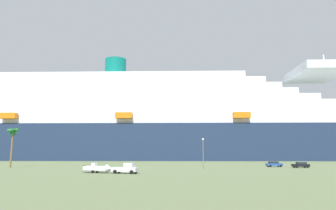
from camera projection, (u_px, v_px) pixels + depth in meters
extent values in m
plane|color=#66754C|center=(154.00, 164.00, 110.90)|extent=(600.00, 600.00, 0.00)
cube|color=#1E2D4C|center=(182.00, 143.00, 159.43)|extent=(244.09, 52.96, 18.13)
cube|color=white|center=(182.00, 123.00, 161.02)|extent=(214.91, 47.87, 2.94)
cube|color=white|center=(173.00, 117.00, 161.59)|extent=(202.08, 46.11, 2.94)
cube|color=white|center=(164.00, 112.00, 162.15)|extent=(192.80, 44.79, 2.94)
cube|color=white|center=(155.00, 107.00, 162.72)|extent=(182.66, 43.72, 2.94)
cube|color=white|center=(146.00, 101.00, 163.28)|extent=(176.34, 42.60, 2.94)
cube|color=white|center=(137.00, 96.00, 163.84)|extent=(165.08, 41.12, 2.94)
cube|color=white|center=(128.00, 91.00, 164.41)|extent=(158.97, 39.88, 2.94)
cube|color=white|center=(119.00, 85.00, 164.97)|extent=(152.98, 39.09, 2.94)
cube|color=white|center=(111.00, 80.00, 165.54)|extent=(142.79, 37.90, 2.94)
cube|color=white|center=(316.00, 73.00, 163.32)|extent=(27.20, 37.03, 4.00)
cylinder|color=#0C7266|center=(116.00, 68.00, 166.47)|extent=(12.43, 12.43, 10.23)
cylinder|color=silver|center=(324.00, 65.00, 163.80)|extent=(0.80, 0.80, 12.00)
cube|color=orange|center=(8.00, 116.00, 147.06)|extent=(8.25, 3.89, 2.80)
cube|color=orange|center=(124.00, 116.00, 145.66)|extent=(8.25, 3.89, 2.80)
cube|color=orange|center=(242.00, 115.00, 144.27)|extent=(8.25, 3.89, 2.80)
cube|color=silver|center=(125.00, 169.00, 63.58)|extent=(5.86, 2.94, 0.90)
cube|color=silver|center=(129.00, 165.00, 63.43)|extent=(2.30, 2.16, 0.90)
cube|color=#26333F|center=(132.00, 166.00, 63.23)|extent=(0.39, 1.67, 0.63)
cylinder|color=black|center=(135.00, 171.00, 63.91)|extent=(0.84, 0.41, 0.80)
cylinder|color=black|center=(132.00, 172.00, 62.01)|extent=(0.84, 0.41, 0.80)
cylinder|color=black|center=(119.00, 171.00, 64.96)|extent=(0.84, 0.41, 0.80)
cylinder|color=black|center=(115.00, 172.00, 63.06)|extent=(0.84, 0.41, 0.80)
cube|color=#595960|center=(96.00, 171.00, 65.42)|extent=(6.22, 2.73, 0.16)
cube|color=#595960|center=(111.00, 171.00, 64.42)|extent=(1.96, 0.46, 0.10)
cylinder|color=black|center=(97.00, 171.00, 66.37)|extent=(0.67, 0.33, 0.64)
cylinder|color=black|center=(93.00, 172.00, 64.57)|extent=(0.67, 0.33, 0.64)
cube|color=white|center=(96.00, 168.00, 65.50)|extent=(5.71, 2.82, 0.90)
cone|color=white|center=(109.00, 168.00, 64.62)|extent=(1.48, 1.90, 1.72)
cube|color=silver|center=(94.00, 164.00, 65.77)|extent=(0.96, 1.12, 0.70)
cube|color=black|center=(84.00, 168.00, 66.31)|extent=(0.44, 0.55, 1.10)
cylinder|color=brown|center=(12.00, 150.00, 86.69)|extent=(0.49, 0.49, 9.88)
cone|color=#1E6628|center=(14.00, 133.00, 87.36)|extent=(1.01, 2.94, 2.69)
cone|color=#1E6628|center=(14.00, 133.00, 87.72)|extent=(2.97, 2.64, 1.83)
cone|color=#1E6628|center=(14.00, 133.00, 87.82)|extent=(2.98, 1.24, 2.67)
cone|color=#1E6628|center=(13.00, 133.00, 87.83)|extent=(3.04, 1.81, 2.53)
cone|color=#1E6628|center=(12.00, 133.00, 87.61)|extent=(1.66, 3.26, 2.14)
cone|color=#1E6628|center=(11.00, 133.00, 87.40)|extent=(1.42, 3.32, 1.99)
cone|color=#1E6628|center=(12.00, 133.00, 87.11)|extent=(3.04, 1.96, 2.47)
cone|color=#1E6628|center=(13.00, 133.00, 87.06)|extent=(3.21, 1.73, 2.23)
cone|color=#1E6628|center=(13.00, 133.00, 87.17)|extent=(2.39, 2.78, 2.57)
sphere|color=#1E6628|center=(13.00, 133.00, 87.43)|extent=(1.10, 1.10, 1.10)
cylinder|color=slate|center=(203.00, 155.00, 79.68)|extent=(0.20, 0.20, 7.53)
sphere|color=#F9F2CC|center=(203.00, 139.00, 80.29)|extent=(0.56, 0.56, 0.56)
cube|color=#264C99|center=(274.00, 165.00, 90.25)|extent=(4.95, 2.60, 0.70)
cube|color=#1E232D|center=(273.00, 162.00, 90.32)|extent=(2.88, 2.05, 0.55)
cylinder|color=black|center=(278.00, 166.00, 91.17)|extent=(0.69, 0.34, 0.66)
cylinder|color=black|center=(281.00, 166.00, 89.42)|extent=(0.69, 0.34, 0.66)
cylinder|color=black|center=(268.00, 166.00, 90.96)|extent=(0.69, 0.34, 0.66)
cylinder|color=black|center=(270.00, 166.00, 89.21)|extent=(0.69, 0.34, 0.66)
cube|color=black|center=(301.00, 165.00, 85.46)|extent=(4.70, 2.32, 0.70)
cube|color=#1E232D|center=(301.00, 163.00, 85.55)|extent=(2.70, 1.95, 0.55)
cylinder|color=black|center=(297.00, 167.00, 84.49)|extent=(0.68, 0.28, 0.66)
cylinder|color=black|center=(294.00, 166.00, 86.37)|extent=(0.68, 0.28, 0.66)
cylinder|color=black|center=(308.00, 167.00, 84.44)|extent=(0.68, 0.28, 0.66)
cylinder|color=black|center=(305.00, 166.00, 86.32)|extent=(0.68, 0.28, 0.66)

